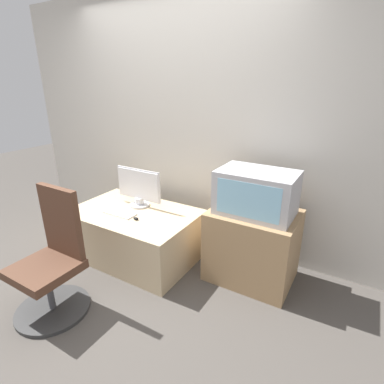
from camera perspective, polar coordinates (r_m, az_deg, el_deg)
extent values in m
plane|color=#4C4742|center=(2.84, -17.59, -17.98)|extent=(12.00, 12.00, 0.00)
cube|color=beige|center=(3.27, -2.53, 13.13)|extent=(4.40, 0.05, 2.60)
cube|color=#CCB289|center=(3.15, -10.76, -7.77)|extent=(1.24, 0.81, 0.50)
cube|color=#A37F56|center=(2.79, 11.37, -9.94)|extent=(0.74, 0.56, 0.66)
cylinder|color=silver|center=(3.16, -9.94, -2.40)|extent=(0.20, 0.20, 0.02)
cylinder|color=silver|center=(3.14, -9.99, -1.66)|extent=(0.09, 0.09, 0.07)
cube|color=silver|center=(3.08, -10.13, 1.48)|extent=(0.53, 0.01, 0.32)
cube|color=silver|center=(3.08, -10.20, 1.44)|extent=(0.51, 0.02, 0.29)
cube|color=white|center=(3.02, -13.63, -3.93)|extent=(0.33, 0.13, 0.01)
ellipsoid|color=black|center=(2.86, -10.64, -4.99)|extent=(0.05, 0.03, 0.03)
cube|color=#B7B7BC|center=(2.55, 12.17, -0.09)|extent=(0.64, 0.42, 0.37)
cube|color=#8CC6E5|center=(2.37, 10.55, -1.60)|extent=(0.52, 0.01, 0.29)
cylinder|color=#333333|center=(2.79, -24.89, -19.54)|extent=(0.56, 0.56, 0.03)
cylinder|color=#4C4C51|center=(2.68, -25.49, -16.59)|extent=(0.05, 0.05, 0.33)
cube|color=#513323|center=(2.58, -26.18, -13.03)|extent=(0.44, 0.44, 0.07)
cube|color=#513323|center=(2.52, -23.66, -5.15)|extent=(0.40, 0.05, 0.56)
cube|color=#D1B27F|center=(3.65, -22.77, -6.71)|extent=(0.28, 0.17, 0.30)
cube|color=#A3845B|center=(3.53, -23.41, -2.56)|extent=(0.25, 0.16, 0.27)
cube|color=beige|center=(3.49, -25.14, -10.97)|extent=(0.20, 0.15, 0.02)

